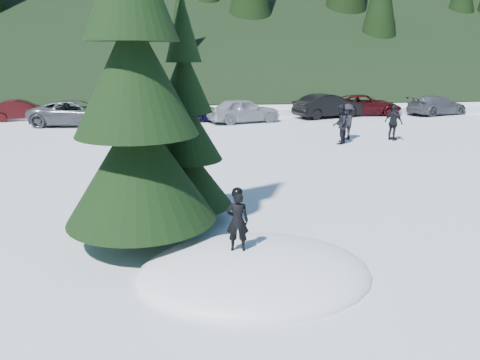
{
  "coord_description": "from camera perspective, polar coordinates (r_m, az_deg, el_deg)",
  "views": [
    {
      "loc": [
        -1.24,
        -7.99,
        4.07
      ],
      "look_at": [
        0.06,
        2.78,
        1.1
      ],
      "focal_mm": 35.0,
      "sensor_mm": 36.0,
      "label": 1
    }
  ],
  "objects": [
    {
      "name": "ground",
      "position": [
        9.05,
        1.77,
        -11.42
      ],
      "size": [
        200.0,
        200.0,
        0.0
      ],
      "primitive_type": "plane",
      "color": "silver",
      "rests_on": "ground"
    },
    {
      "name": "snow_mound",
      "position": [
        9.05,
        1.77,
        -11.42
      ],
      "size": [
        4.48,
        3.52,
        0.96
      ],
      "primitive_type": "ellipsoid",
      "color": "white",
      "rests_on": "ground"
    },
    {
      "name": "spruce_tall",
      "position": [
        9.87,
        -12.66,
        10.58
      ],
      "size": [
        3.2,
        3.2,
        8.6
      ],
      "color": "black",
      "rests_on": "ground"
    },
    {
      "name": "spruce_short",
      "position": [
        11.36,
        -6.6,
        5.23
      ],
      "size": [
        2.2,
        2.2,
        5.37
      ],
      "color": "black",
      "rests_on": "ground"
    },
    {
      "name": "child_skier",
      "position": [
        8.68,
        -0.31,
        -5.03
      ],
      "size": [
        0.45,
        0.33,
        1.15
      ],
      "primitive_type": "imported",
      "rotation": [
        0.0,
        0.0,
        3.0
      ],
      "color": "black",
      "rests_on": "snow_mound"
    },
    {
      "name": "adult_0",
      "position": [
        21.93,
        12.07,
        6.65
      ],
      "size": [
        1.02,
        1.09,
        1.79
      ],
      "primitive_type": "imported",
      "rotation": [
        0.0,
        0.0,
        4.19
      ],
      "color": "black",
      "rests_on": "ground"
    },
    {
      "name": "adult_1",
      "position": [
        23.5,
        18.21,
        6.67
      ],
      "size": [
        0.83,
        1.07,
        1.7
      ],
      "primitive_type": "imported",
      "rotation": [
        0.0,
        0.0,
        2.05
      ],
      "color": "black",
      "rests_on": "ground"
    },
    {
      "name": "adult_2",
      "position": [
        23.23,
        12.97,
        6.95
      ],
      "size": [
        0.82,
        1.19,
        1.7
      ],
      "primitive_type": "imported",
      "rotation": [
        0.0,
        0.0,
        4.53
      ],
      "color": "black",
      "rests_on": "ground"
    },
    {
      "name": "car_1",
      "position": [
        32.16,
        -25.02,
        7.73
      ],
      "size": [
        3.98,
        2.24,
        1.24
      ],
      "primitive_type": "imported",
      "rotation": [
        0.0,
        0.0,
        1.83
      ],
      "color": "black",
      "rests_on": "ground"
    },
    {
      "name": "car_2",
      "position": [
        28.54,
        -19.27,
        7.72
      ],
      "size": [
        5.45,
        3.03,
        1.44
      ],
      "primitive_type": "imported",
      "rotation": [
        0.0,
        0.0,
        1.44
      ],
      "color": "#4F5157",
      "rests_on": "ground"
    },
    {
      "name": "car_3",
      "position": [
        29.32,
        -7.28,
        8.49
      ],
      "size": [
        4.81,
        2.81,
        1.31
      ],
      "primitive_type": "imported",
      "rotation": [
        0.0,
        0.0,
        1.34
      ],
      "color": "black",
      "rests_on": "ground"
    },
    {
      "name": "car_4",
      "position": [
        28.16,
        0.44,
        8.49
      ],
      "size": [
        4.59,
        2.84,
        1.46
      ],
      "primitive_type": "imported",
      "rotation": [
        0.0,
        0.0,
        1.85
      ],
      "color": "#94969C",
      "rests_on": "ground"
    },
    {
      "name": "car_5",
      "position": [
        30.89,
        10.68,
        8.88
      ],
      "size": [
        4.83,
        3.05,
        1.5
      ],
      "primitive_type": "imported",
      "rotation": [
        0.0,
        0.0,
        1.92
      ],
      "color": "black",
      "rests_on": "ground"
    },
    {
      "name": "car_6",
      "position": [
        32.78,
        14.92,
        8.84
      ],
      "size": [
        4.98,
        2.6,
        1.34
      ],
      "primitive_type": "imported",
      "rotation": [
        0.0,
        0.0,
        1.49
      ],
      "color": "#36090E",
      "rests_on": "ground"
    },
    {
      "name": "car_7",
      "position": [
        34.44,
        22.88,
        8.39
      ],
      "size": [
        4.7,
        3.08,
        1.26
      ],
      "primitive_type": "imported",
      "rotation": [
        0.0,
        0.0,
        1.9
      ],
      "color": "#4D4F54",
      "rests_on": "ground"
    }
  ]
}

